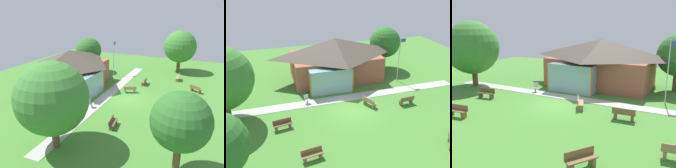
{
  "view_description": "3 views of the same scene",
  "coord_description": "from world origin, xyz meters",
  "views": [
    {
      "loc": [
        -22.0,
        -8.06,
        9.99
      ],
      "look_at": [
        0.2,
        1.94,
        1.4
      ],
      "focal_mm": 36.59,
      "sensor_mm": 36.0,
      "label": 1
    },
    {
      "loc": [
        -6.7,
        -17.96,
        11.67
      ],
      "look_at": [
        -0.43,
        2.9,
        1.44
      ],
      "focal_mm": 39.26,
      "sensor_mm": 36.0,
      "label": 2
    },
    {
      "loc": [
        9.19,
        -15.43,
        6.1
      ],
      "look_at": [
        -0.48,
        2.2,
        1.21
      ],
      "focal_mm": 39.34,
      "sensor_mm": 36.0,
      "label": 3
    }
  ],
  "objects": [
    {
      "name": "flagpole",
      "position": [
        7.31,
        4.87,
        2.81
      ],
      "size": [
        0.64,
        0.08,
        5.06
      ],
      "color": "silver",
      "rests_on": "ground_plane"
    },
    {
      "name": "bench_lawn_far_right",
      "position": [
        8.9,
        -4.08,
        0.4
      ],
      "size": [
        1.54,
        0.63,
        0.84
      ],
      "rotation": [
        0.0,
        0.0,
        0.13
      ],
      "color": "#9E7A51",
      "rests_on": "ground_plane"
    },
    {
      "name": "footpath",
      "position": [
        0.0,
        2.44,
        0.01
      ],
      "size": [
        25.09,
        1.64,
        0.03
      ],
      "primitive_type": "cube",
      "rotation": [
        0.0,
        0.0,
        0.01
      ],
      "color": "#ADADA8",
      "rests_on": "ground_plane"
    },
    {
      "name": "tree_west_hedge",
      "position": [
        -10.52,
        1.64,
        3.84
      ],
      "size": [
        5.2,
        5.2,
        6.45
      ],
      "color": "brown",
      "rests_on": "ground_plane"
    },
    {
      "name": "bench_front_left",
      "position": [
        -4.66,
        -5.15,
        0.4
      ],
      "size": [
        1.55,
        0.64,
        0.84
      ],
      "rotation": [
        0.0,
        0.0,
        3.28
      ],
      "color": "brown",
      "rests_on": "ground_plane"
    },
    {
      "name": "pavilion",
      "position": [
        0.61,
        7.65,
        2.45
      ],
      "size": [
        10.82,
        7.79,
        4.72
      ],
      "color": "#A35642",
      "rests_on": "ground_plane"
    },
    {
      "name": "tree_far_east",
      "position": [
        13.33,
        -3.37,
        3.89
      ],
      "size": [
        4.78,
        4.78,
        6.3
      ],
      "color": "brown",
      "rests_on": "ground_plane"
    },
    {
      "name": "tree_lawn_corner",
      "position": [
        -9.85,
        -6.89,
        3.62
      ],
      "size": [
        3.56,
        3.56,
        5.43
      ],
      "color": "brown",
      "rests_on": "ground_plane"
    },
    {
      "name": "bench_mid_right",
      "position": [
        5.37,
        -0.36,
        0.4
      ],
      "size": [
        1.53,
        0.55,
        0.84
      ],
      "rotation": [
        0.0,
        0.0,
        0.08
      ],
      "color": "brown",
      "rests_on": "ground_plane"
    },
    {
      "name": "patio_chair_west",
      "position": [
        -3.65,
        2.53,
        0.42
      ],
      "size": [
        0.56,
        0.56,
        0.86
      ],
      "rotation": [
        0.0,
        0.0,
        3.47
      ],
      "color": "beige",
      "rests_on": "ground_plane"
    },
    {
      "name": "bench_front_right",
      "position": [
        5.24,
        -6.71,
        0.4
      ],
      "size": [
        1.2,
        1.49,
        0.84
      ],
      "rotation": [
        0.0,
        0.0,
        4.12
      ],
      "color": "brown",
      "rests_on": "ground_plane"
    },
    {
      "name": "tree_behind_pavilion_right",
      "position": [
        7.6,
        9.12,
        3.34
      ],
      "size": [
        3.81,
        3.81,
        5.27
      ],
      "color": "brown",
      "rests_on": "ground_plane"
    },
    {
      "name": "ground_plane",
      "position": [
        0.0,
        0.0,
        0.0
      ],
      "size": [
        44.0,
        44.0,
        0.0
      ],
      "primitive_type": "plane",
      "color": "#478433"
    },
    {
      "name": "bench_mid_left",
      "position": [
        -6.24,
        -1.02,
        0.4
      ],
      "size": [
        1.55,
        0.67,
        0.84
      ],
      "rotation": [
        0.0,
        0.0,
        3.3
      ],
      "color": "brown",
      "rests_on": "ground_plane"
    },
    {
      "name": "bench_rear_near_path",
      "position": [
        1.87,
        0.35,
        0.4
      ],
      "size": [
        1.04,
        1.54,
        0.84
      ],
      "rotation": [
        0.0,
        0.0,
        5.16
      ],
      "color": "#9E7A51",
      "rests_on": "ground_plane"
    }
  ]
}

